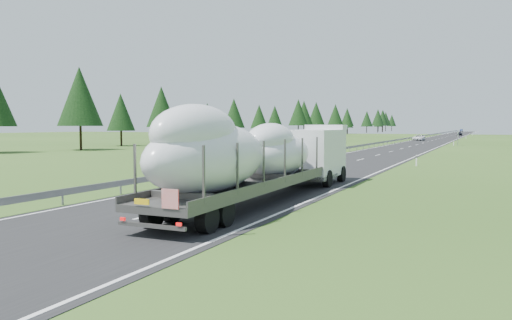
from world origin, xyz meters
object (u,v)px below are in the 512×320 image
at_px(highway_sign, 458,136).
at_px(distant_van, 419,138).
at_px(boat_truck, 261,154).
at_px(distant_car_dark, 460,134).
at_px(distant_car_blue, 461,130).

height_order(highway_sign, distant_van, highway_sign).
distance_m(boat_truck, distant_car_dark, 168.59).
xyz_separation_m(highway_sign, distant_car_blue, (-10.22, 218.90, -1.08)).
height_order(boat_truck, distant_van, boat_truck).
bearing_deg(highway_sign, distant_car_blue, 92.67).
height_order(distant_van, distant_car_dark, distant_car_dark).
xyz_separation_m(highway_sign, distant_car_dark, (-4.56, 93.34, -1.09)).
xyz_separation_m(boat_truck, distant_van, (-5.66, 103.48, -1.60)).
distance_m(highway_sign, distant_van, 30.06).
bearing_deg(distant_van, distant_car_dark, 87.70).
distance_m(distant_van, distant_car_blue, 190.66).
distance_m(distant_van, distant_car_dark, 65.35).
height_order(highway_sign, distant_car_dark, highway_sign).
bearing_deg(distant_car_dark, boat_truck, -95.18).
xyz_separation_m(boat_truck, distant_car_dark, (0.04, 168.58, -1.59)).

